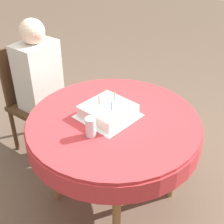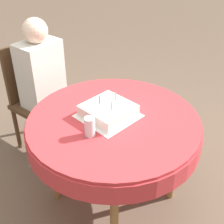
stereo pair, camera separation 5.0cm
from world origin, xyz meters
name	(u,v)px [view 2 (the right image)]	position (x,y,z in m)	size (l,w,h in m)	color
ground_plane	(113,196)	(0.00, 0.00, 0.00)	(12.00, 12.00, 0.00)	brown
dining_table	(114,130)	(0.00, 0.00, 0.63)	(1.11, 1.11, 0.71)	#BC3338
chair	(38,95)	(0.02, 0.92, 0.50)	(0.49, 0.49, 0.93)	#4C331E
person	(43,77)	(0.04, 0.82, 0.70)	(0.35, 0.35, 1.17)	beige
napkin	(108,116)	(0.00, 0.05, 0.71)	(0.33, 0.33, 0.00)	white
birthday_cake	(108,111)	(0.00, 0.05, 0.75)	(0.28, 0.28, 0.13)	white
drinking_glass	(90,127)	(-0.21, -0.02, 0.77)	(0.06, 0.06, 0.12)	silver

